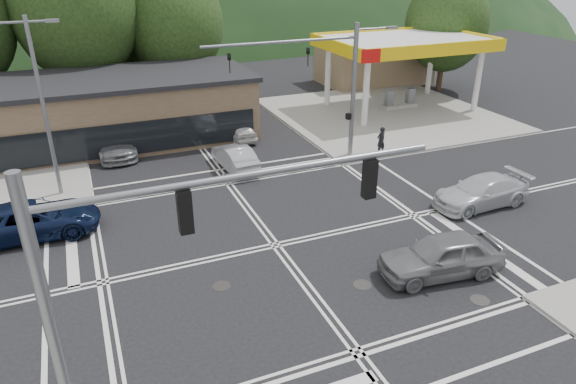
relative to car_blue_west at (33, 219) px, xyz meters
name	(u,v)px	position (x,y,z in m)	size (l,w,h in m)	color
ground	(276,245)	(9.62, -5.00, -0.79)	(120.00, 120.00, 0.00)	black
sidewalk_ne	(384,114)	(24.62, 10.00, -0.71)	(16.00, 16.00, 0.15)	gray
gas_station_canopy	(404,45)	(26.61, 10.99, 4.25)	(12.32, 8.34, 5.75)	silver
convenience_store	(374,62)	(29.62, 20.00, 1.11)	(10.00, 6.00, 3.80)	#846B4F
commercial_row	(62,116)	(1.62, 12.00, 1.21)	(24.00, 8.00, 4.00)	brown
hill_north	(103,19)	(9.62, 85.00, -0.79)	(252.00, 126.00, 140.00)	black
tree_n_b	(75,9)	(3.62, 19.00, 7.01)	(9.00, 9.00, 12.98)	#382619
tree_n_c	(174,24)	(10.62, 19.00, 5.70)	(7.60, 7.60, 10.87)	#382619
tree_n_e	(127,11)	(7.62, 23.00, 6.36)	(8.40, 8.40, 11.98)	#382619
tree_ne	(446,24)	(33.62, 15.00, 5.05)	(7.20, 7.20, 9.99)	#382619
streetlight_nw	(44,101)	(1.18, 4.00, 4.26)	(2.50, 0.25, 9.00)	slate
signal_mast_ne	(335,77)	(16.57, 3.20, 4.29)	(11.65, 0.30, 8.00)	slate
signal_mast_sw	(136,282)	(3.23, -13.20, 4.33)	(9.14, 0.28, 8.00)	slate
car_blue_west	(33,219)	(0.00, 0.00, 0.00)	(2.61, 5.66, 1.57)	black
car_grey_center	(441,255)	(14.81, -9.50, 0.06)	(1.99, 4.95, 1.69)	slate
car_silver_east	(481,192)	(20.52, -5.30, -0.05)	(2.08, 5.11, 1.48)	silver
car_queue_a	(235,157)	(10.62, 4.00, -0.08)	(1.50, 4.30, 1.42)	#A9AAB0
car_queue_b	(239,129)	(12.44, 9.00, -0.12)	(1.57, 3.90, 1.33)	silver
car_northbound	(114,142)	(4.35, 9.30, 0.00)	(2.20, 5.41, 1.57)	slate
pedestrian	(381,141)	(19.56, 2.50, 0.23)	(0.63, 0.42, 1.74)	black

